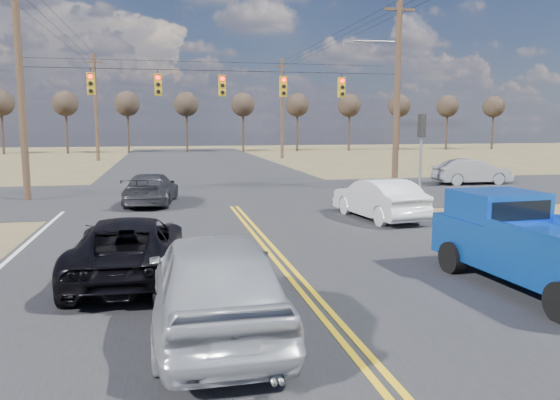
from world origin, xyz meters
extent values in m
plane|color=brown|center=(0.00, 0.00, 0.00)|extent=(160.00, 160.00, 0.00)
cube|color=#28282B|center=(0.00, 10.00, 0.00)|extent=(14.00, 120.00, 0.02)
cube|color=#28282B|center=(0.00, 18.00, 0.00)|extent=(120.00, 12.00, 0.02)
cylinder|color=#473323|center=(-9.00, 18.00, 5.00)|extent=(0.32, 0.32, 10.00)
cylinder|color=#473323|center=(9.00, 18.00, 5.00)|extent=(0.32, 0.32, 10.00)
cube|color=#473323|center=(9.00, 18.00, 9.20)|extent=(1.60, 0.12, 0.12)
cylinder|color=black|center=(0.00, 18.00, 6.00)|extent=(18.00, 0.02, 0.02)
cylinder|color=black|center=(0.00, 18.00, 6.40)|extent=(18.00, 0.02, 0.02)
cube|color=#B28C14|center=(-6.00, 18.00, 5.30)|extent=(0.34, 0.24, 1.00)
cylinder|color=#FF0C05|center=(-6.00, 17.86, 5.63)|extent=(0.20, 0.06, 0.20)
cylinder|color=black|center=(-6.00, 17.86, 5.30)|extent=(0.20, 0.06, 0.20)
cylinder|color=black|center=(-6.00, 17.86, 4.97)|extent=(0.20, 0.06, 0.20)
cube|color=black|center=(-6.00, 17.83, 5.74)|extent=(0.24, 0.14, 0.03)
cube|color=#B28C14|center=(-3.00, 18.00, 5.30)|extent=(0.34, 0.24, 1.00)
cylinder|color=#FF0C05|center=(-3.00, 17.86, 5.63)|extent=(0.20, 0.06, 0.20)
cylinder|color=black|center=(-3.00, 17.86, 5.30)|extent=(0.20, 0.06, 0.20)
cylinder|color=black|center=(-3.00, 17.86, 4.97)|extent=(0.20, 0.06, 0.20)
cube|color=black|center=(-3.00, 17.83, 5.74)|extent=(0.24, 0.14, 0.03)
cube|color=#B28C14|center=(0.00, 18.00, 5.30)|extent=(0.34, 0.24, 1.00)
cylinder|color=#FF0C05|center=(0.00, 17.86, 5.63)|extent=(0.20, 0.06, 0.20)
cylinder|color=black|center=(0.00, 17.86, 5.30)|extent=(0.20, 0.06, 0.20)
cylinder|color=black|center=(0.00, 17.86, 4.97)|extent=(0.20, 0.06, 0.20)
cube|color=black|center=(0.00, 17.83, 5.74)|extent=(0.24, 0.14, 0.03)
cube|color=#B28C14|center=(3.00, 18.00, 5.30)|extent=(0.34, 0.24, 1.00)
cylinder|color=#FF0C05|center=(3.00, 17.86, 5.63)|extent=(0.20, 0.06, 0.20)
cylinder|color=black|center=(3.00, 17.86, 5.30)|extent=(0.20, 0.06, 0.20)
cylinder|color=black|center=(3.00, 17.86, 4.97)|extent=(0.20, 0.06, 0.20)
cube|color=black|center=(3.00, 17.83, 5.74)|extent=(0.24, 0.14, 0.03)
cube|color=#B28C14|center=(6.00, 18.00, 5.30)|extent=(0.34, 0.24, 1.00)
cylinder|color=#FF0C05|center=(6.00, 17.86, 5.63)|extent=(0.20, 0.06, 0.20)
cylinder|color=black|center=(6.00, 17.86, 5.30)|extent=(0.20, 0.06, 0.20)
cylinder|color=black|center=(6.00, 17.86, 4.97)|extent=(0.20, 0.06, 0.20)
cube|color=black|center=(6.00, 17.83, 5.74)|extent=(0.24, 0.14, 0.03)
cylinder|color=slate|center=(8.20, 13.50, 1.60)|extent=(0.12, 0.12, 3.20)
cube|color=black|center=(8.20, 13.50, 3.40)|extent=(0.24, 0.34, 1.00)
cylinder|color=slate|center=(7.60, 18.00, 7.60)|extent=(2.80, 0.10, 0.10)
cube|color=slate|center=(6.30, 18.00, 7.55)|extent=(0.55, 0.22, 0.14)
cylinder|color=#473323|center=(-9.00, 46.00, 5.00)|extent=(0.32, 0.32, 10.00)
cube|color=#473323|center=(-9.00, 46.00, 9.20)|extent=(1.60, 0.12, 0.12)
cylinder|color=#473323|center=(9.00, 46.00, 5.00)|extent=(0.32, 0.32, 10.00)
cube|color=#473323|center=(9.00, 46.00, 9.20)|extent=(1.60, 0.12, 0.12)
cylinder|color=black|center=(8.30, 17.00, 9.30)|extent=(0.02, 58.00, 0.02)
cylinder|color=black|center=(9.00, 17.00, 9.30)|extent=(0.02, 58.00, 0.02)
cylinder|color=black|center=(9.70, 17.00, 9.30)|extent=(0.02, 58.00, 0.02)
cylinder|color=#33261C|center=(-21.00, 60.00, 2.75)|extent=(0.28, 0.28, 5.50)
sphere|color=#2D231C|center=(-21.00, 60.00, 5.90)|extent=(3.00, 3.00, 3.00)
cylinder|color=#33261C|center=(-14.00, 60.00, 2.75)|extent=(0.28, 0.28, 5.50)
sphere|color=#2D231C|center=(-14.00, 60.00, 5.90)|extent=(3.00, 3.00, 3.00)
cylinder|color=#33261C|center=(-7.00, 60.00, 2.75)|extent=(0.28, 0.28, 5.50)
sphere|color=#2D231C|center=(-7.00, 60.00, 5.90)|extent=(3.00, 3.00, 3.00)
cylinder|color=#33261C|center=(0.00, 60.00, 2.75)|extent=(0.28, 0.28, 5.50)
sphere|color=#2D231C|center=(0.00, 60.00, 5.90)|extent=(3.00, 3.00, 3.00)
cylinder|color=#33261C|center=(7.00, 60.00, 2.75)|extent=(0.28, 0.28, 5.50)
sphere|color=#2D231C|center=(7.00, 60.00, 5.90)|extent=(3.00, 3.00, 3.00)
cylinder|color=#33261C|center=(14.00, 60.00, 2.75)|extent=(0.28, 0.28, 5.50)
sphere|color=#2D231C|center=(14.00, 60.00, 5.90)|extent=(3.00, 3.00, 3.00)
cylinder|color=#33261C|center=(21.00, 60.00, 2.75)|extent=(0.28, 0.28, 5.50)
sphere|color=#2D231C|center=(21.00, 60.00, 5.90)|extent=(3.00, 3.00, 3.00)
cylinder|color=#33261C|center=(28.00, 60.00, 2.75)|extent=(0.28, 0.28, 5.50)
sphere|color=#2D231C|center=(28.00, 60.00, 5.90)|extent=(3.00, 3.00, 3.00)
cylinder|color=#33261C|center=(35.00, 60.00, 2.75)|extent=(0.28, 0.28, 5.50)
sphere|color=#2D231C|center=(35.00, 60.00, 5.90)|extent=(3.00, 3.00, 3.00)
cylinder|color=#33261C|center=(42.00, 60.00, 2.75)|extent=(0.28, 0.28, 5.50)
sphere|color=#2D231C|center=(42.00, 60.00, 5.90)|extent=(3.00, 3.00, 3.00)
cylinder|color=black|center=(3.72, 2.69, 0.38)|extent=(0.35, 0.77, 0.75)
cylinder|color=black|center=(5.50, 2.82, 0.38)|extent=(0.35, 0.77, 0.75)
cube|color=#1047B0|center=(4.73, 1.07, 0.85)|extent=(2.24, 5.20, 0.94)
cube|color=#1047B0|center=(4.64, 2.43, 1.62)|extent=(1.85, 1.72, 0.68)
cube|color=black|center=(4.69, 1.65, 1.62)|extent=(1.50, 0.16, 0.42)
cube|color=#1047B0|center=(3.91, 0.02, 1.41)|extent=(0.31, 3.10, 0.19)
imported|color=#ABAEB4|center=(-2.06, 0.18, 0.88)|extent=(2.16, 5.21, 1.76)
imported|color=black|center=(-3.65, 3.77, 0.71)|extent=(2.50, 5.19, 1.43)
imported|color=white|center=(4.84, 10.00, 0.75)|extent=(2.20, 4.74, 1.51)
imported|color=#323136|center=(-3.41, 15.50, 0.68)|extent=(2.54, 4.93, 1.37)
imported|color=gray|center=(14.65, 19.90, 0.73)|extent=(1.59, 4.45, 1.46)
camera|label=1|loc=(-2.81, -8.64, 3.47)|focal=35.00mm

